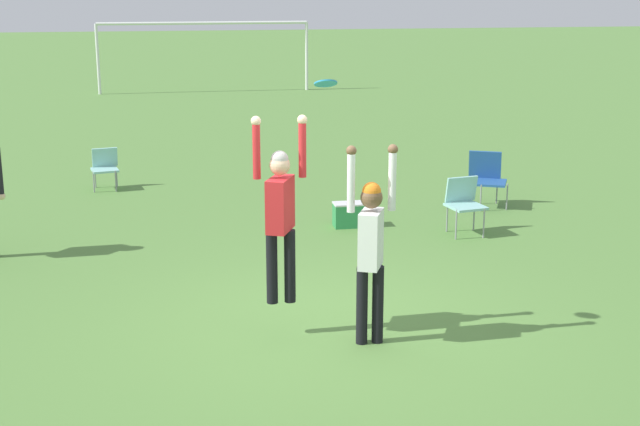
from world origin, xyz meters
The scene contains 9 objects.
ground_plane centered at (0.00, 0.00, 0.00)m, with size 120.00×120.00×0.00m, color #56843D.
person_jumping centered at (-0.44, -0.14, 1.42)m, with size 0.58×0.47×2.00m.
person_defending centered at (0.43, -0.54, 1.12)m, with size 0.53×0.42×2.11m.
frisbee centered at (-0.01, -0.35, 2.70)m, with size 0.23×0.22×0.10m.
camping_chair_0 centered at (2.78, 3.30, 0.51)m, with size 0.58×0.62×0.84m.
camping_chair_1 centered at (-2.67, 7.28, 0.43)m, with size 0.53×0.57×0.73m.
camping_chair_2 centered at (3.72, 4.84, 0.53)m, with size 0.71×0.77×0.91m.
cooler_box centered at (1.19, 3.96, 0.19)m, with size 0.53×0.30×0.38m.
soccer_goal centered at (-0.10, 21.56, 1.84)m, with size 7.10×0.10×2.35m.
Camera 1 is at (-1.62, -9.01, 3.69)m, focal length 50.00 mm.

